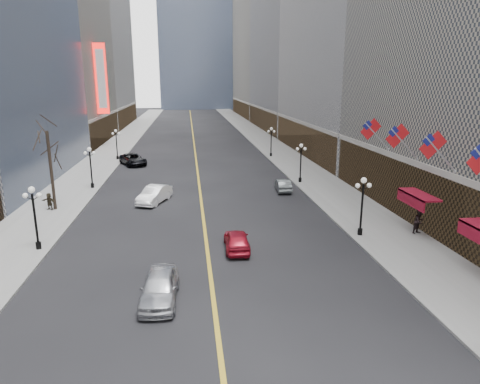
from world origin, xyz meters
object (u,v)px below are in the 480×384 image
object	(u,v)px
car_nb_mid	(154,195)
car_sb_mid	(237,240)
streetlamp_east_3	(271,139)
car_nb_near	(159,287)
car_sb_far	(283,185)
streetlamp_east_1	(362,200)
streetlamp_east_2	(301,159)
streetlamp_west_1	(34,211)
streetlamp_west_3	(116,141)
car_nb_far	(133,159)
streetlamp_west_2	(91,163)

from	to	relation	value
car_nb_mid	car_sb_mid	distance (m)	14.67
streetlamp_east_3	car_nb_near	world-z (taller)	streetlamp_east_3
car_sb_far	car_nb_near	bearing A→B (deg)	67.04
streetlamp_east_1	car_sb_far	world-z (taller)	streetlamp_east_1
streetlamp_east_2	streetlamp_west_1	size ratio (longest dim) A/B	1.00
streetlamp_west_3	car_nb_mid	bearing A→B (deg)	-73.48
streetlamp_west_3	car_nb_far	bearing A→B (deg)	-55.82
car_nb_mid	car_nb_far	xyz separation A→B (m)	(-4.43, 20.28, -0.01)
streetlamp_east_1	car_nb_far	size ratio (longest dim) A/B	0.77
streetlamp_west_1	streetlamp_west_3	xyz separation A→B (m)	(0.00, 36.00, 0.00)
streetlamp_east_1	car_nb_near	distance (m)	16.97
streetlamp_west_2	streetlamp_west_3	xyz separation A→B (m)	(0.00, 18.00, 0.00)
streetlamp_west_1	car_nb_mid	xyz separation A→B (m)	(7.24, 11.58, -2.08)
car_sb_mid	car_nb_far	bearing A→B (deg)	-69.85
streetlamp_west_2	streetlamp_west_1	bearing A→B (deg)	-90.00
streetlamp_west_1	streetlamp_west_2	size ratio (longest dim) A/B	1.00
streetlamp_east_1	streetlamp_west_1	size ratio (longest dim) A/B	1.00
streetlamp_east_1	car_sb_far	xyz separation A→B (m)	(-2.80, 14.57, -2.23)
streetlamp_east_1	car_nb_near	bearing A→B (deg)	-150.72
car_nb_near	streetlamp_west_2	bearing A→B (deg)	111.31
car_nb_far	car_sb_far	distance (m)	24.96
car_nb_mid	car_nb_near	bearing A→B (deg)	-63.99
car_nb_mid	car_sb_far	distance (m)	13.88
streetlamp_west_2	car_nb_far	bearing A→B (deg)	78.54
streetlamp_east_3	car_nb_far	distance (m)	21.30
streetlamp_east_2	streetlamp_west_3	xyz separation A→B (m)	(-23.60, 18.00, 0.00)
streetlamp_east_1	streetlamp_west_3	distance (m)	43.05
streetlamp_west_1	car_sb_far	size ratio (longest dim) A/B	1.11
streetlamp_west_2	car_sb_mid	distance (m)	24.04
car_sb_mid	streetlamp_east_1	bearing A→B (deg)	-169.46
streetlamp_east_1	car_sb_mid	bearing A→B (deg)	-171.23
car_nb_mid	car_sb_far	world-z (taller)	car_nb_mid
car_nb_mid	streetlamp_west_2	bearing A→B (deg)	159.64
streetlamp_west_3	car_nb_mid	xyz separation A→B (m)	(7.24, -24.42, -2.08)
streetlamp_east_2	streetlamp_east_1	bearing A→B (deg)	-90.00
car_sb_far	car_nb_far	bearing A→B (deg)	-39.29
car_nb_near	car_nb_mid	bearing A→B (deg)	97.36
car_sb_far	streetlamp_east_3	bearing A→B (deg)	-92.86
car_nb_near	car_nb_far	world-z (taller)	car_nb_near
streetlamp_west_2	car_sb_mid	xyz separation A→B (m)	(13.89, -19.50, -2.18)
car_sb_mid	streetlamp_east_2	bearing A→B (deg)	-114.69
car_nb_mid	streetlamp_east_2	bearing A→B (deg)	42.62
streetlamp_west_2	streetlamp_west_3	distance (m)	18.00
streetlamp_east_2	streetlamp_west_1	bearing A→B (deg)	-142.67
car_nb_near	car_nb_mid	size ratio (longest dim) A/B	0.97
streetlamp_west_3	car_sb_far	size ratio (longest dim) A/B	1.11
car_nb_near	streetlamp_east_3	bearing A→B (deg)	74.18
car_nb_near	streetlamp_east_2	bearing A→B (deg)	63.31
car_nb_far	car_nb_mid	bearing A→B (deg)	-101.41
streetlamp_east_3	streetlamp_west_2	bearing A→B (deg)	-142.67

